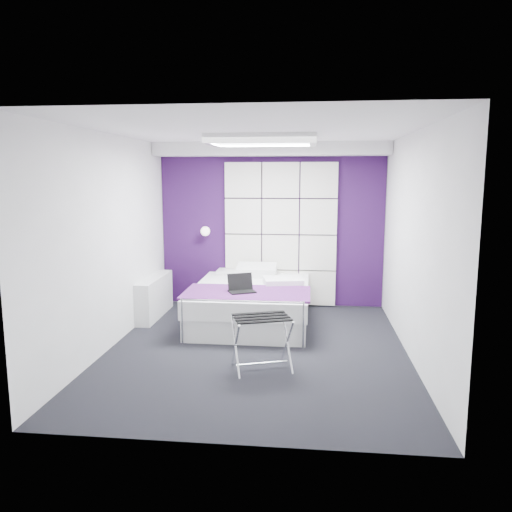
# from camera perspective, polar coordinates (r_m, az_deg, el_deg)

# --- Properties ---
(floor) EXTENTS (4.40, 4.40, 0.00)m
(floor) POSITION_cam_1_polar(r_m,az_deg,el_deg) (6.19, 0.11, -10.62)
(floor) COLOR black
(floor) RESTS_ON ground
(ceiling) EXTENTS (4.40, 4.40, 0.00)m
(ceiling) POSITION_cam_1_polar(r_m,az_deg,el_deg) (5.85, 0.11, 14.10)
(ceiling) COLOR white
(ceiling) RESTS_ON wall_back
(wall_back) EXTENTS (3.60, 0.00, 3.60)m
(wall_back) POSITION_cam_1_polar(r_m,az_deg,el_deg) (8.06, 1.78, 3.46)
(wall_back) COLOR silver
(wall_back) RESTS_ON floor
(wall_left) EXTENTS (0.00, 4.40, 4.40)m
(wall_left) POSITION_cam_1_polar(r_m,az_deg,el_deg) (6.33, -16.32, 1.56)
(wall_left) COLOR silver
(wall_left) RESTS_ON floor
(wall_right) EXTENTS (0.00, 4.40, 4.40)m
(wall_right) POSITION_cam_1_polar(r_m,az_deg,el_deg) (5.97, 17.56, 1.07)
(wall_right) COLOR silver
(wall_right) RESTS_ON floor
(accent_wall) EXTENTS (3.58, 0.02, 2.58)m
(accent_wall) POSITION_cam_1_polar(r_m,az_deg,el_deg) (8.05, 1.77, 3.46)
(accent_wall) COLOR #2C0E3D
(accent_wall) RESTS_ON wall_back
(soffit) EXTENTS (3.58, 0.50, 0.20)m
(soffit) POSITION_cam_1_polar(r_m,az_deg,el_deg) (7.78, 1.67, 12.11)
(soffit) COLOR silver
(soffit) RESTS_ON wall_back
(headboard) EXTENTS (1.80, 0.08, 2.30)m
(headboard) POSITION_cam_1_polar(r_m,az_deg,el_deg) (8.00, 2.81, 2.48)
(headboard) COLOR silver
(headboard) RESTS_ON wall_back
(skylight) EXTENTS (1.36, 0.86, 0.12)m
(skylight) POSITION_cam_1_polar(r_m,az_deg,el_deg) (6.44, 0.70, 13.19)
(skylight) COLOR white
(skylight) RESTS_ON ceiling
(wall_lamp) EXTENTS (0.15, 0.15, 0.15)m
(wall_lamp) POSITION_cam_1_polar(r_m,az_deg,el_deg) (8.08, -5.76, 2.87)
(wall_lamp) COLOR white
(wall_lamp) RESTS_ON wall_back
(radiator) EXTENTS (0.22, 1.20, 0.60)m
(radiator) POSITION_cam_1_polar(r_m,az_deg,el_deg) (7.68, -11.52, -4.58)
(radiator) COLOR silver
(radiator) RESTS_ON floor
(bed) EXTENTS (1.68, 2.02, 0.71)m
(bed) POSITION_cam_1_polar(r_m,az_deg,el_deg) (7.20, -0.52, -5.29)
(bed) COLOR silver
(bed) RESTS_ON floor
(nightstand) EXTENTS (0.47, 0.37, 0.05)m
(nightstand) POSITION_cam_1_polar(r_m,az_deg,el_deg) (8.06, -2.76, -1.75)
(nightstand) COLOR silver
(nightstand) RESTS_ON wall_back
(luggage_rack) EXTENTS (0.60, 0.44, 0.59)m
(luggage_rack) POSITION_cam_1_polar(r_m,az_deg,el_deg) (5.51, 0.65, -9.91)
(luggage_rack) COLOR silver
(luggage_rack) RESTS_ON floor
(laptop) EXTENTS (0.34, 0.24, 0.24)m
(laptop) POSITION_cam_1_polar(r_m,az_deg,el_deg) (6.65, -1.55, -3.60)
(laptop) COLOR black
(laptop) RESTS_ON bed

